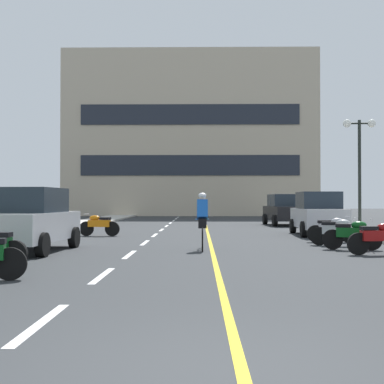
{
  "coord_description": "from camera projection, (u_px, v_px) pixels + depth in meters",
  "views": [
    {
      "loc": [
        -0.11,
        -4.31,
        1.46
      ],
      "look_at": [
        -0.42,
        16.84,
        1.8
      ],
      "focal_mm": 49.79,
      "sensor_mm": 36.0,
      "label": 1
    }
  ],
  "objects": [
    {
      "name": "lane_dash_8",
      "position": [
        174.0,
        221.0,
        38.31
      ],
      "size": [
        0.14,
        2.2,
        0.01
      ],
      "primitive_type": "cube",
      "color": "silver",
      "rests_on": "ground"
    },
    {
      "name": "curb_right",
      "position": [
        338.0,
        227.0,
        28.18
      ],
      "size": [
        2.4,
        72.0,
        0.12
      ],
      "primitive_type": "cube",
      "color": "#B7B2A8",
      "rests_on": "ground"
    },
    {
      "name": "centre_line_yellow",
      "position": [
        206.0,
        228.0,
        28.28
      ],
      "size": [
        0.12,
        66.0,
        0.01
      ],
      "primitive_type": "cube",
      "color": "gold",
      "rests_on": "ground"
    },
    {
      "name": "office_building",
      "position": [
        190.0,
        136.0,
        52.69
      ],
      "size": [
        24.21,
        6.67,
        15.77
      ],
      "color": "#BCAD93",
      "rests_on": "ground"
    },
    {
      "name": "lane_dash_6",
      "position": [
        167.0,
        226.0,
        30.31
      ],
      "size": [
        0.14,
        2.2,
        0.01
      ],
      "primitive_type": "cube",
      "color": "silver",
      "rests_on": "ground"
    },
    {
      "name": "curb_left",
      "position": [
        67.0,
        227.0,
        28.39
      ],
      "size": [
        2.4,
        72.0,
        0.12
      ],
      "primitive_type": "cube",
      "color": "#B7B2A8",
      "rests_on": "ground"
    },
    {
      "name": "motorcycle_7",
      "position": [
        99.0,
        225.0,
        21.78
      ],
      "size": [
        1.7,
        0.6,
        0.92
      ],
      "color": "black",
      "rests_on": "ground"
    },
    {
      "name": "lane_dash_1",
      "position": [
        102.0,
        275.0,
        10.31
      ],
      "size": [
        0.14,
        2.2,
        0.01
      ],
      "primitive_type": "cube",
      "color": "silver",
      "rests_on": "ground"
    },
    {
      "name": "lane_dash_5",
      "position": [
        162.0,
        230.0,
        26.31
      ],
      "size": [
        0.14,
        2.2,
        0.01
      ],
      "primitive_type": "cube",
      "color": "silver",
      "rests_on": "ground"
    },
    {
      "name": "motorcycle_3",
      "position": [
        378.0,
        237.0,
        14.24
      ],
      "size": [
        1.7,
        0.6,
        0.92
      ],
      "color": "black",
      "rests_on": "ground"
    },
    {
      "name": "parked_car_near",
      "position": [
        31.0,
        220.0,
        15.11
      ],
      "size": [
        2.1,
        4.29,
        1.82
      ],
      "color": "black",
      "rests_on": "ground"
    },
    {
      "name": "lane_dash_4",
      "position": [
        155.0,
        235.0,
        22.31
      ],
      "size": [
        0.14,
        2.2,
        0.01
      ],
      "primitive_type": "cube",
      "color": "silver",
      "rests_on": "ground"
    },
    {
      "name": "lane_dash_9",
      "position": [
        176.0,
        219.0,
        42.31
      ],
      "size": [
        0.14,
        2.2,
        0.01
      ],
      "primitive_type": "cube",
      "color": "silver",
      "rests_on": "ground"
    },
    {
      "name": "parked_car_far",
      "position": [
        284.0,
        210.0,
        31.1
      ],
      "size": [
        2.16,
        4.31,
        1.82
      ],
      "color": "black",
      "rests_on": "ground"
    },
    {
      "name": "parked_car_mid",
      "position": [
        318.0,
        213.0,
        22.32
      ],
      "size": [
        2.0,
        4.24,
        1.82
      ],
      "color": "black",
      "rests_on": "ground"
    },
    {
      "name": "ground_plane",
      "position": [
        202.0,
        231.0,
        25.28
      ],
      "size": [
        140.0,
        140.0,
        0.0
      ],
      "primitive_type": "plane",
      "color": "#2D3033"
    },
    {
      "name": "lane_dash_11",
      "position": [
        180.0,
        216.0,
        50.31
      ],
      "size": [
        0.14,
        2.2,
        0.01
      ],
      "primitive_type": "cube",
      "color": "silver",
      "rests_on": "ground"
    },
    {
      "name": "lane_dash_2",
      "position": [
        130.0,
        254.0,
        14.31
      ],
      "size": [
        0.14,
        2.2,
        0.01
      ],
      "primitive_type": "cube",
      "color": "silver",
      "rests_on": "ground"
    },
    {
      "name": "lane_dash_7",
      "position": [
        170.0,
        223.0,
        34.31
      ],
      "size": [
        0.14,
        2.2,
        0.01
      ],
      "primitive_type": "cube",
      "color": "silver",
      "rests_on": "ground"
    },
    {
      "name": "cyclist_rider",
      "position": [
        202.0,
        220.0,
        15.68
      ],
      "size": [
        0.42,
        1.77,
        1.71
      ],
      "color": "black",
      "rests_on": "ground"
    },
    {
      "name": "lane_dash_0",
      "position": [
        41.0,
        323.0,
        6.32
      ],
      "size": [
        0.14,
        2.2,
        0.01
      ],
      "primitive_type": "cube",
      "color": "silver",
      "rests_on": "ground"
    },
    {
      "name": "lane_dash_3",
      "position": [
        145.0,
        243.0,
        18.31
      ],
      "size": [
        0.14,
        2.2,
        0.01
      ],
      "primitive_type": "cube",
      "color": "silver",
      "rests_on": "ground"
    },
    {
      "name": "lane_dash_10",
      "position": [
        178.0,
        217.0,
        46.31
      ],
      "size": [
        0.14,
        2.2,
        0.01
      ],
      "primitive_type": "cube",
      "color": "silver",
      "rests_on": "ground"
    },
    {
      "name": "motorcycle_6",
      "position": [
        332.0,
        229.0,
        18.48
      ],
      "size": [
        1.7,
        0.6,
        0.92
      ],
      "color": "black",
      "rests_on": "ground"
    },
    {
      "name": "street_lamp_mid",
      "position": [
        359.0,
        149.0,
        23.79
      ],
      "size": [
        1.46,
        0.36,
        4.97
      ],
      "color": "black",
      "rests_on": "curb_right"
    },
    {
      "name": "motorcycle_5",
      "position": [
        337.0,
        231.0,
        17.05
      ],
      "size": [
        1.64,
        0.8,
        0.92
      ],
      "color": "black",
      "rests_on": "ground"
    },
    {
      "name": "motorcycle_4",
      "position": [
        352.0,
        234.0,
        15.64
      ],
      "size": [
        1.68,
        0.66,
        0.92
      ],
      "color": "black",
      "rests_on": "ground"
    }
  ]
}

